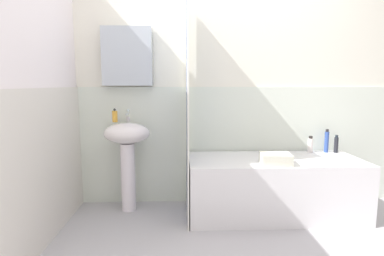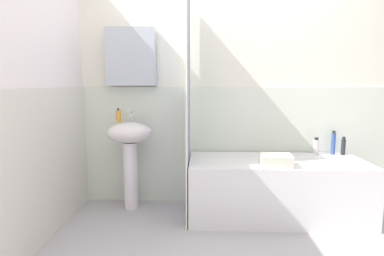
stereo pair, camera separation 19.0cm
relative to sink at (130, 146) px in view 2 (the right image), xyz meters
The scene contains 11 objects.
wall_back_tiled 1.11m from the sink, 13.72° to the left, with size 3.60×0.18×2.40m.
wall_left_tiled 1.00m from the sink, 128.55° to the right, with size 0.07×1.81×2.40m.
sink is the anchor object (origin of this frame).
faucet 0.30m from the sink, 90.00° to the left, with size 0.03×0.12×0.12m.
soap_dispenser 0.32m from the sink, 151.58° to the left, with size 0.05×0.05×0.13m.
bathtub 1.44m from the sink, ahead, with size 1.60×0.67×0.54m, color white.
shower_curtain 0.70m from the sink, 14.19° to the right, with size 0.01×0.67×2.00m.
shampoo_bottle 2.09m from the sink, ahead, with size 0.04×0.04×0.18m.
conditioner_bottle 2.00m from the sink, ahead, with size 0.04×0.04×0.24m.
body_wash_bottle 1.84m from the sink, ahead, with size 0.05×0.05×0.17m.
towel_folded 1.38m from the sink, 14.96° to the right, with size 0.25×0.20×0.10m, color silver.
Camera 2 is at (-0.32, -1.93, 1.23)m, focal length 29.23 mm.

